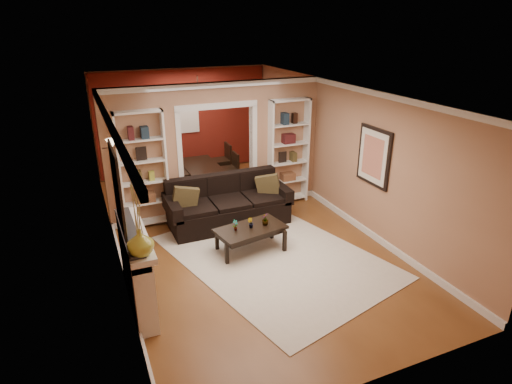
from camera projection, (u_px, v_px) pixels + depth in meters
name	position (u px, v px, depth m)	size (l,w,h in m)	color
floor	(239.00, 233.00, 8.26)	(8.00, 8.00, 0.00)	brown
ceiling	(237.00, 91.00, 7.24)	(8.00, 8.00, 0.00)	white
wall_back	(184.00, 121.00, 11.16)	(8.00, 8.00, 0.00)	#AD7B5B
wall_front	(378.00, 282.00, 4.34)	(8.00, 8.00, 0.00)	#AD7B5B
wall_left	(109.00, 184.00, 6.93)	(8.00, 8.00, 0.00)	#AD7B5B
wall_right	(343.00, 152.00, 8.57)	(8.00, 8.00, 0.00)	#AD7B5B
partition_wall	(217.00, 149.00, 8.77)	(4.50, 0.15, 2.70)	#AD7B5B
red_back_panel	(184.00, 123.00, 11.15)	(4.44, 0.04, 2.64)	maroon
dining_window	(184.00, 114.00, 11.03)	(0.78, 0.03, 0.98)	#8CA5CC
area_rug	(274.00, 256.00, 7.42)	(2.77, 3.88, 0.01)	beige
sofa	(228.00, 202.00, 8.44)	(2.42, 1.05, 0.95)	black
pillow_left	(185.00, 199.00, 8.03)	(0.46, 0.13, 0.46)	brown
pillow_right	(268.00, 186.00, 8.66)	(0.46, 0.13, 0.46)	brown
coffee_table	(251.00, 239.00, 7.53)	(1.20, 0.65, 0.45)	black
plant_left	(235.00, 225.00, 7.31)	(0.11, 0.07, 0.20)	#336626
plant_center	(251.00, 223.00, 7.42)	(0.10, 0.08, 0.18)	#336626
plant_right	(265.00, 219.00, 7.51)	(0.12, 0.12, 0.22)	#336626
bookshelf_left	(143.00, 171.00, 8.14)	(0.90, 0.30, 2.30)	white
bookshelf_right	(288.00, 152.00, 9.27)	(0.90, 0.30, 2.30)	white
fireplace	(138.00, 268.00, 6.00)	(0.32, 1.70, 1.16)	white
vase	(140.00, 242.00, 5.15)	(0.33, 0.33, 0.34)	#A1A936
mirror	(117.00, 189.00, 5.49)	(0.03, 0.95, 1.10)	silver
wall_sconce	(108.00, 146.00, 7.26)	(0.18, 0.18, 0.22)	#FFE0A5
framed_art	(374.00, 157.00, 7.63)	(0.04, 0.85, 1.05)	black
dining_table	(202.00, 175.00, 10.56)	(0.83, 1.49, 0.52)	black
dining_chair_nw	(183.00, 174.00, 10.03)	(0.46, 0.46, 0.93)	black
dining_chair_ne	(227.00, 169.00, 10.45)	(0.41, 0.41, 0.84)	black
dining_chair_sw	(177.00, 169.00, 10.57)	(0.39, 0.39, 0.80)	black
dining_chair_se	(219.00, 161.00, 10.95)	(0.45, 0.45, 0.92)	black
chandelier	(196.00, 104.00, 9.80)	(0.50, 0.50, 0.30)	#2F1D15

